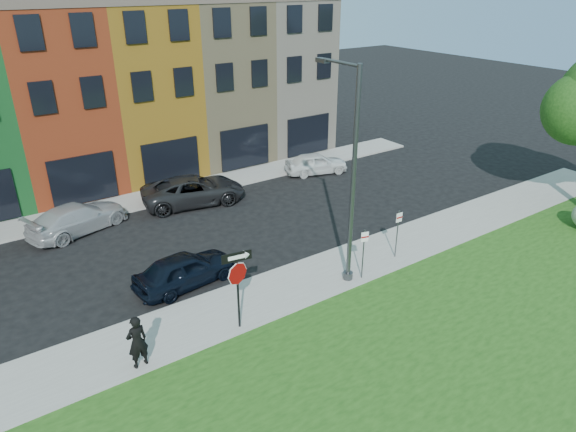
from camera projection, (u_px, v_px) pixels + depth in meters
ground at (351, 321)px, 18.60m from camera, size 120.00×120.00×0.00m
sidewalk_near at (340, 269)px, 21.84m from camera, size 40.00×3.00×0.12m
sidewalk_far at (131, 203)px, 28.24m from camera, size 40.00×2.40×0.12m
rowhouse_block at (94, 93)px, 31.03m from camera, size 30.00×10.12×10.00m
stop_sign at (237, 275)px, 17.23m from camera, size 1.04×0.21×2.99m
man at (137, 342)px, 15.94m from camera, size 0.79×0.62×1.85m
sedan_near at (185, 269)px, 20.52m from camera, size 2.68×4.58×1.42m
parked_car_silver at (78, 218)px, 24.92m from camera, size 4.99×6.13×1.43m
parked_car_dark at (194, 190)px, 27.98m from camera, size 4.61×6.51×1.55m
parked_car_white at (316, 163)px, 32.36m from camera, size 3.74×4.80×1.34m
street_lamp at (350, 179)px, 19.34m from camera, size 0.40×2.58×8.56m
parking_sign_a at (364, 248)px, 20.51m from camera, size 0.31×0.13×2.19m
parking_sign_b at (398, 228)px, 22.09m from camera, size 0.32×0.09×2.23m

